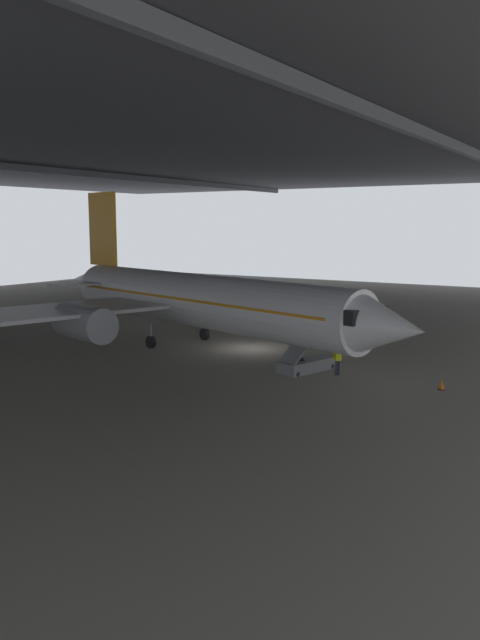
{
  "coord_description": "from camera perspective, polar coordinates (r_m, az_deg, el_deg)",
  "views": [
    {
      "loc": [
        -38.39,
        -23.17,
        8.79
      ],
      "look_at": [
        -3.34,
        -1.0,
        2.55
      ],
      "focal_mm": 35.89,
      "sensor_mm": 36.0,
      "label": 1
    }
  ],
  "objects": [
    {
      "name": "ground_plane",
      "position": [
        45.69,
        1.18,
        -2.54
      ],
      "size": [
        110.0,
        110.0,
        0.0
      ],
      "primitive_type": "plane",
      "color": "gray"
    },
    {
      "name": "hangar_structure",
      "position": [
        53.62,
        -12.03,
        15.32
      ],
      "size": [
        121.0,
        99.0,
        15.93
      ],
      "color": "#4C4F54",
      "rests_on": "ground_plane"
    },
    {
      "name": "airplane_main",
      "position": [
        45.38,
        -3.98,
        1.76
      ],
      "size": [
        35.43,
        35.93,
        11.43
      ],
      "color": "white",
      "rests_on": "ground_plane"
    },
    {
      "name": "boarding_stairs",
      "position": [
        38.91,
        6.02,
        -3.45
      ],
      "size": [
        4.41,
        2.47,
        4.65
      ],
      "color": "slate",
      "rests_on": "ground_plane"
    },
    {
      "name": "crew_worker_by_stairs",
      "position": [
        37.87,
        8.7,
        -3.4
      ],
      "size": [
        0.46,
        0.39,
        1.76
      ],
      "color": "#232838",
      "rests_on": "ground_plane"
    },
    {
      "name": "traffic_cone_orange",
      "position": [
        36.07,
        17.55,
        -5.48
      ],
      "size": [
        0.36,
        0.36,
        0.6
      ],
      "color": "black",
      "rests_on": "ground_plane"
    }
  ]
}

